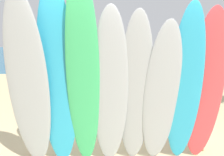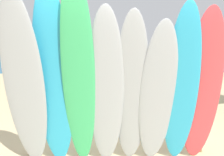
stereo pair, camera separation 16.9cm
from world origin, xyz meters
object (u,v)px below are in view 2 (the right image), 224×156
object	(u,v)px
surfboard_red_7	(203,88)
beach_chair_blue	(193,92)
surfboard_green_2	(79,76)
surfboard_grey_3	(106,90)
surfboard_teal_6	(182,88)
beachgoer_midbeach	(114,63)
surfboard_teal_1	(54,80)
beachgoer_photographing	(98,61)
surfboard_grey_0	(24,85)
surfboard_grey_4	(132,91)
surfboard_grey_5	(158,95)
surfboard_rack	(117,123)

from	to	relation	value
surfboard_red_7	beach_chair_blue	xyz separation A→B (m)	(1.05, 3.46, -0.75)
surfboard_green_2	surfboard_grey_3	world-z (taller)	surfboard_green_2
surfboard_green_2	surfboard_grey_3	bearing A→B (deg)	14.01
surfboard_teal_6	beach_chair_blue	world-z (taller)	surfboard_teal_6
beach_chair_blue	beachgoer_midbeach	bearing A→B (deg)	135.88
surfboard_teal_1	beachgoer_photographing	xyz separation A→B (m)	(0.59, 8.01, -0.40)
surfboard_teal_1	surfboard_green_2	distance (m)	0.38
beach_chair_blue	surfboard_grey_0	bearing A→B (deg)	-120.27
surfboard_grey_3	beach_chair_blue	xyz separation A→B (m)	(2.49, 3.56, -0.75)
surfboard_grey_4	surfboard_red_7	distance (m)	1.07
surfboard_teal_1	surfboard_red_7	xyz separation A→B (m)	(2.17, 0.07, -0.14)
surfboard_grey_4	beach_chair_blue	world-z (taller)	surfboard_grey_4
surfboard_grey_4	surfboard_grey_5	bearing A→B (deg)	2.45
surfboard_rack	surfboard_grey_4	size ratio (longest dim) A/B	1.23
surfboard_grey_3	beachgoer_photographing	size ratio (longest dim) A/B	1.52
surfboard_teal_1	surfboard_grey_4	world-z (taller)	surfboard_teal_1
surfboard_rack	surfboard_teal_1	size ratio (longest dim) A/B	1.10
surfboard_teal_1	surfboard_grey_4	bearing A→B (deg)	3.70
surfboard_teal_6	surfboard_grey_5	bearing A→B (deg)	-177.94
surfboard_grey_0	beachgoer_midbeach	xyz separation A→B (m)	(1.62, 6.92, -0.34)
surfboard_teal_1	surfboard_teal_6	world-z (taller)	surfboard_teal_1
surfboard_red_7	beachgoer_photographing	bearing A→B (deg)	100.43
beach_chair_blue	surfboard_grey_5	bearing A→B (deg)	-101.21
surfboard_grey_0	surfboard_green_2	xyz separation A→B (m)	(0.75, -0.04, 0.12)
surfboard_grey_0	surfboard_grey_5	distance (m)	1.89
surfboard_teal_1	beachgoer_midbeach	size ratio (longest dim) A/B	1.67
surfboard_teal_1	surfboard_green_2	bearing A→B (deg)	-11.45
surfboard_grey_3	surfboard_red_7	size ratio (longest dim) A/B	1.00
surfboard_grey_3	beach_chair_blue	bearing A→B (deg)	57.27
surfboard_red_7	beachgoer_midbeach	bearing A→B (deg)	97.12
surfboard_green_2	surfboard_grey_5	xyz separation A→B (m)	(1.13, 0.09, -0.30)
surfboard_red_7	surfboard_grey_5	bearing A→B (deg)	-174.35
surfboard_red_7	beach_chair_blue	distance (m)	3.69
surfboard_rack	beachgoer_midbeach	size ratio (longest dim) A/B	1.83
surfboard_grey_0	surfboard_red_7	distance (m)	2.57
surfboard_teal_6	beachgoer_midbeach	distance (m)	6.92
surfboard_red_7	surfboard_green_2	bearing A→B (deg)	-175.51
surfboard_teal_1	surfboard_grey_3	bearing A→B (deg)	1.50
surfboard_grey_0	surfboard_red_7	size ratio (longest dim) A/B	1.09
surfboard_teal_6	surfboard_red_7	size ratio (longest dim) A/B	1.03
surfboard_grey_4	surfboard_teal_6	bearing A→B (deg)	1.48
surfboard_grey_4	beachgoer_midbeach	world-z (taller)	surfboard_grey_4
surfboard_grey_4	surfboard_teal_6	distance (m)	0.72
surfboard_red_7	surfboard_teal_6	bearing A→B (deg)	-165.78
surfboard_grey_3	surfboard_grey_5	size ratio (longest dim) A/B	1.07
surfboard_teal_6	beachgoer_photographing	distance (m)	8.13
surfboard_grey_3	surfboard_rack	bearing A→B (deg)	73.16
surfboard_red_7	beachgoer_photographing	world-z (taller)	surfboard_red_7
surfboard_grey_0	surfboard_grey_5	bearing A→B (deg)	7.23
surfboard_green_2	beach_chair_blue	size ratio (longest dim) A/B	3.51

